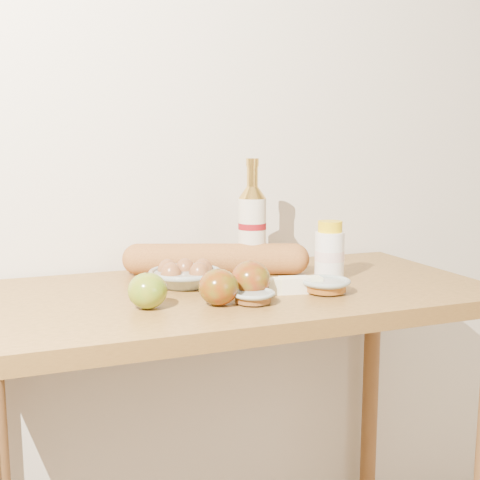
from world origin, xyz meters
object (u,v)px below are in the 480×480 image
(cream_bottle, at_px, (330,252))
(bourbon_bottle, at_px, (252,227))
(table, at_px, (236,339))
(egg_bowl, at_px, (185,276))
(baguette, at_px, (216,259))

(cream_bottle, bearing_deg, bourbon_bottle, 157.64)
(table, xyz_separation_m, egg_bowl, (-0.10, 0.07, 0.15))
(egg_bowl, height_order, baguette, baguette)
(bourbon_bottle, bearing_deg, baguette, 159.71)
(egg_bowl, bearing_deg, table, -32.21)
(cream_bottle, distance_m, egg_bowl, 0.37)
(cream_bottle, height_order, egg_bowl, cream_bottle)
(bourbon_bottle, relative_size, egg_bowl, 1.39)
(bourbon_bottle, distance_m, cream_bottle, 0.21)
(table, xyz_separation_m, bourbon_bottle, (0.10, 0.15, 0.25))
(bourbon_bottle, bearing_deg, cream_bottle, -55.80)
(egg_bowl, bearing_deg, baguette, 41.67)
(baguette, bearing_deg, egg_bowl, -118.22)
(bourbon_bottle, bearing_deg, table, -137.77)
(cream_bottle, xyz_separation_m, egg_bowl, (-0.36, 0.05, -0.04))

